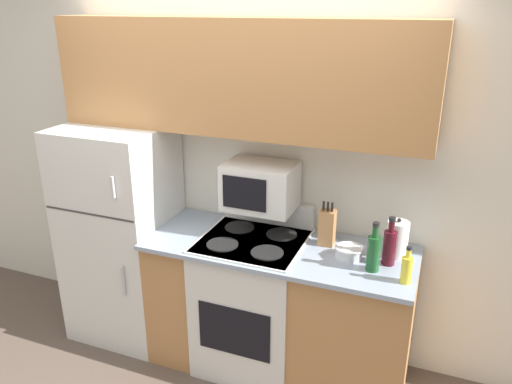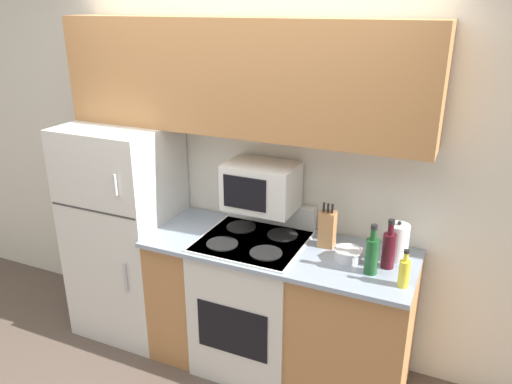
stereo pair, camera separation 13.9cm
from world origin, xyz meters
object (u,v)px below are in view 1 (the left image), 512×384
stove (253,300)px  bottle_cooking_spray (407,269)px  knife_block (327,227)px  kettle (397,239)px  bowl (349,252)px  bottle_wine_green (374,252)px  refrigerator (122,234)px  microwave (260,186)px  bottle_wine_red (390,246)px

stove → bottle_cooking_spray: 1.12m
knife_block → bottle_cooking_spray: bearing=-29.5°
kettle → bottle_cooking_spray: bearing=-73.7°
stove → bowl: bearing=0.3°
stove → bottle_wine_green: (0.78, -0.10, 0.57)m
refrigerator → bottle_cooking_spray: bearing=-5.0°
bowl → bottle_wine_green: size_ratio=0.58×
refrigerator → kettle: bearing=3.7°
microwave → stove: bearing=-87.5°
refrigerator → microwave: (1.03, 0.13, 0.47)m
microwave → kettle: bearing=-0.6°
bowl → bottle_wine_green: 0.20m
bottle_wine_green → bottle_wine_red: bearing=55.4°
knife_block → bowl: 0.23m
stove → bottle_cooking_spray: size_ratio=5.03×
kettle → bottle_wine_green: bearing=-114.2°
bowl → kettle: (0.26, 0.13, 0.07)m
bowl → knife_block: bearing=143.9°
knife_block → bottle_cooking_spray: 0.60m
stove → microwave: bearing=92.5°
bottle_cooking_spray → stove: bearing=170.3°
stove → kettle: 1.05m
microwave → bowl: 0.71m
stove → microwave: microwave is taller
kettle → knife_block: bearing=-178.9°
knife_block → stove: bearing=-164.3°
bowl → bottle_wine_green: bottle_wine_green is taller
bowl → kettle: kettle is taller
knife_block → bottle_wine_red: bottle_wine_red is taller
bottle_wine_red → bottle_cooking_spray: (0.12, -0.18, -0.03)m
knife_block → bowl: (0.17, -0.12, -0.08)m
stove → refrigerator: bearing=179.4°
refrigerator → bottle_wine_red: (1.89, 0.00, 0.26)m
knife_block → bottle_wine_red: 0.42m
microwave → bottle_cooking_spray: bearing=-17.7°
bottle_cooking_spray → microwave: bearing=162.3°
bottle_wine_red → bottle_wine_green: bearing=-124.6°
knife_block → kettle: bearing=1.1°
stove → kettle: size_ratio=4.47×
refrigerator → bowl: bearing=-0.3°
bottle_wine_green → kettle: bottle_wine_green is taller
refrigerator → kettle: refrigerator is taller
bowl → bottle_wine_red: size_ratio=0.58×
microwave → kettle: 0.91m
bowl → bottle_cooking_spray: size_ratio=0.79×
refrigerator → bottle_wine_red: 1.91m
stove → bowl: size_ratio=6.38×
kettle → stove: bearing=-171.2°
microwave → bowl: microwave is taller
microwave → knife_block: bearing=-2.2°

